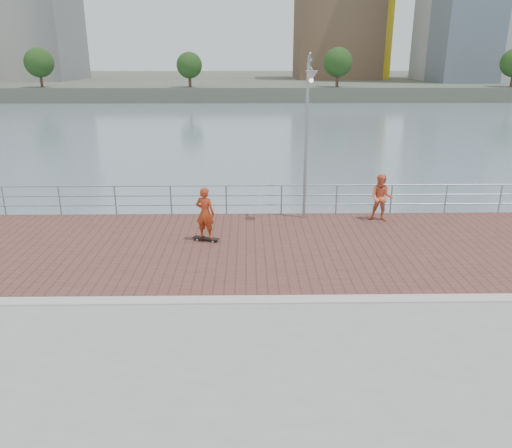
{
  "coord_description": "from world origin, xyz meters",
  "views": [
    {
      "loc": [
        -0.21,
        -10.84,
        5.65
      ],
      "look_at": [
        0.0,
        2.0,
        1.3
      ],
      "focal_mm": 35.0,
      "sensor_mm": 36.0,
      "label": 1
    }
  ],
  "objects_px": {
    "guardrail": "(254,196)",
    "skateboarder": "(205,213)",
    "bystander": "(381,198)",
    "street_lamp": "(308,111)"
  },
  "relations": [
    {
      "from": "guardrail",
      "to": "street_lamp",
      "type": "height_order",
      "value": "street_lamp"
    },
    {
      "from": "guardrail",
      "to": "street_lamp",
      "type": "bearing_deg",
      "value": -26.34
    },
    {
      "from": "street_lamp",
      "to": "bystander",
      "type": "height_order",
      "value": "street_lamp"
    },
    {
      "from": "guardrail",
      "to": "street_lamp",
      "type": "relative_size",
      "value": 7.14
    },
    {
      "from": "street_lamp",
      "to": "skateboarder",
      "type": "distance_m",
      "value": 4.9
    },
    {
      "from": "bystander",
      "to": "street_lamp",
      "type": "bearing_deg",
      "value": -159.08
    },
    {
      "from": "guardrail",
      "to": "skateboarder",
      "type": "relative_size",
      "value": 23.3
    },
    {
      "from": "skateboarder",
      "to": "bystander",
      "type": "xyz_separation_m",
      "value": [
        6.08,
        1.97,
        -0.08
      ]
    },
    {
      "from": "street_lamp",
      "to": "skateboarder",
      "type": "relative_size",
      "value": 3.27
    },
    {
      "from": "skateboarder",
      "to": "street_lamp",
      "type": "bearing_deg",
      "value": -130.3
    }
  ]
}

